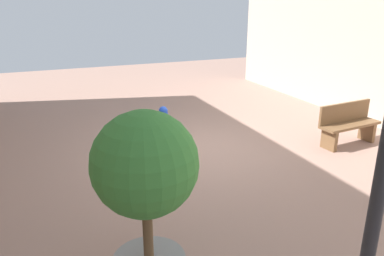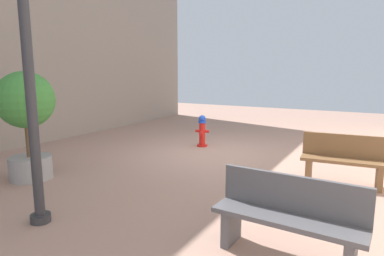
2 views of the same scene
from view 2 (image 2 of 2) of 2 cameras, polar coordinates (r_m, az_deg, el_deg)
name	(u,v)px [view 2 (image 2 of 2)]	position (r m, az deg, el deg)	size (l,w,h in m)	color
ground_plane	(211,153)	(8.91, 3.19, -4.23)	(23.40, 23.40, 0.00)	#9E7A6B
fire_hydrant	(202,131)	(9.57, 1.74, -0.49)	(0.40, 0.37, 0.90)	red
bench_near	(344,159)	(6.98, 24.47, -4.90)	(1.56, 0.57, 0.95)	brown
bench_far	(288,216)	(4.12, 16.09, -14.21)	(1.73, 0.53, 0.95)	#4C4C51
planter_tree	(26,113)	(7.27, -26.45, 2.36)	(1.11, 1.11, 2.15)	gray
street_lamp	(25,20)	(5.04, -26.69, 16.20)	(0.36, 0.36, 4.58)	#2D2D33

